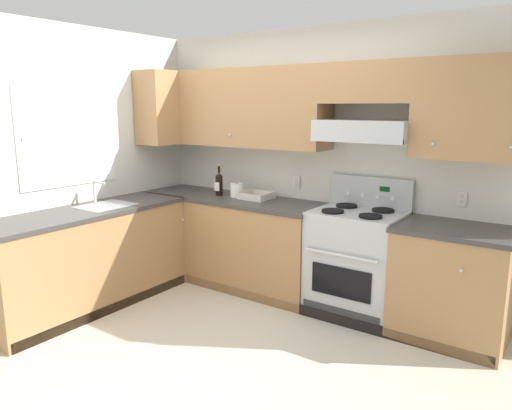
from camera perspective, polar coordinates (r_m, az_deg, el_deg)
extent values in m
plane|color=beige|center=(3.98, -7.74, -15.72)|extent=(7.04, 7.04, 0.00)
cube|color=silver|center=(4.66, 9.84, 4.72)|extent=(4.68, 0.12, 2.55)
cube|color=#A87A4C|center=(4.94, -1.80, 11.37)|extent=(1.90, 0.34, 0.76)
cube|color=#A87A4C|center=(4.02, 24.80, 10.27)|extent=(0.93, 0.34, 0.76)
cube|color=#A87A4C|center=(4.27, 13.27, 13.85)|extent=(0.80, 0.34, 0.34)
cube|color=#B7BABC|center=(4.23, 12.82, 8.61)|extent=(0.80, 0.46, 0.17)
cube|color=#B7BABC|center=(4.03, 11.56, 7.46)|extent=(0.80, 0.03, 0.04)
sphere|color=silver|center=(4.80, -3.10, 8.24)|extent=(0.02, 0.02, 0.02)
sphere|color=silver|center=(3.91, 20.15, 6.79)|extent=(0.02, 0.02, 0.02)
sphere|color=silver|center=(3.80, 27.86, 6.04)|extent=(0.02, 0.02, 0.02)
cube|color=silver|center=(4.82, 4.77, 2.74)|extent=(0.08, 0.01, 0.12)
cube|color=silver|center=(4.82, 4.75, 2.99)|extent=(0.03, 0.00, 0.03)
cube|color=silver|center=(4.82, 4.74, 2.47)|extent=(0.03, 0.00, 0.03)
cube|color=silver|center=(4.26, 23.10, 0.67)|extent=(0.08, 0.01, 0.12)
cube|color=silver|center=(4.26, 23.10, 0.95)|extent=(0.03, 0.00, 0.03)
cube|color=silver|center=(4.26, 23.06, 0.36)|extent=(0.03, 0.00, 0.03)
cube|color=silver|center=(4.89, -21.44, 4.40)|extent=(0.12, 4.00, 2.55)
cube|color=white|center=(4.82, -21.37, 7.60)|extent=(0.04, 1.00, 0.92)
cube|color=white|center=(4.80, -21.24, 7.60)|extent=(0.01, 0.90, 0.82)
cube|color=white|center=(4.80, -21.22, 7.60)|extent=(0.01, 0.90, 0.02)
cube|color=#A87A4C|center=(5.36, -10.42, 11.20)|extent=(0.34, 0.64, 0.76)
cube|color=#A87A4C|center=(5.04, -2.79, -4.36)|extent=(1.97, 0.61, 0.87)
cube|color=#3D3A38|center=(4.93, -2.84, 0.73)|extent=(1.99, 0.63, 0.04)
cube|color=#A87A4C|center=(4.13, 22.03, -8.85)|extent=(0.84, 0.61, 0.87)
cube|color=#3D3A38|center=(4.00, 22.53, -2.72)|extent=(0.87, 0.63, 0.04)
cube|color=black|center=(4.52, 3.31, -11.56)|extent=(3.54, 0.06, 0.09)
sphere|color=silver|center=(4.99, -8.63, -1.73)|extent=(0.03, 0.03, 0.03)
sphere|color=silver|center=(3.74, 23.06, -7.13)|extent=(0.03, 0.03, 0.03)
cube|color=#A87A4C|center=(4.70, -19.21, -6.21)|extent=(0.61, 1.89, 0.87)
cube|color=#3D3A38|center=(4.58, -19.58, -0.78)|extent=(0.63, 1.91, 0.04)
cube|color=black|center=(4.62, -16.84, -11.52)|extent=(0.06, 1.85, 0.09)
cube|color=#999B9E|center=(4.72, -17.27, -0.09)|extent=(0.40, 0.48, 0.01)
cube|color=#28282B|center=(4.73, -17.21, -0.95)|extent=(0.34, 0.42, 0.14)
cylinder|color=silver|center=(4.82, -18.51, 1.45)|extent=(0.03, 0.03, 0.22)
cylinder|color=silver|center=(4.74, -18.01, 2.54)|extent=(0.16, 0.02, 0.02)
cube|color=#B7BABC|center=(4.36, 11.67, -6.88)|extent=(0.76, 0.58, 0.91)
cube|color=black|center=(4.13, 9.96, -8.98)|extent=(0.53, 0.01, 0.26)
cylinder|color=silver|center=(4.04, 9.94, -5.88)|extent=(0.65, 0.02, 0.02)
cube|color=#333333|center=(4.24, 9.83, -12.58)|extent=(0.70, 0.01, 0.11)
cube|color=#B7BABC|center=(4.24, 11.93, -0.92)|extent=(0.76, 0.58, 0.02)
cube|color=#B7BABC|center=(4.46, 13.39, 1.41)|extent=(0.76, 0.04, 0.29)
cube|color=#053F0C|center=(4.39, 14.94, 1.83)|extent=(0.09, 0.01, 0.04)
cylinder|color=black|center=(4.18, 9.04, -0.73)|extent=(0.19, 0.19, 0.02)
cylinder|color=black|center=(4.18, 9.03, -0.81)|extent=(0.07, 0.07, 0.01)
cylinder|color=black|center=(4.05, 13.35, -1.31)|extent=(0.19, 0.19, 0.02)
cylinder|color=black|center=(4.05, 13.35, -1.39)|extent=(0.07, 0.07, 0.01)
cylinder|color=black|center=(4.43, 10.65, -0.09)|extent=(0.19, 0.19, 0.02)
cylinder|color=black|center=(4.43, 10.64, -0.17)|extent=(0.07, 0.07, 0.01)
cylinder|color=black|center=(4.30, 14.76, -0.62)|extent=(0.19, 0.19, 0.02)
cylinder|color=black|center=(4.30, 14.75, -0.70)|extent=(0.07, 0.07, 0.01)
cylinder|color=white|center=(4.53, 10.84, 1.35)|extent=(0.04, 0.02, 0.04)
cylinder|color=white|center=(4.47, 12.48, 1.15)|extent=(0.04, 0.02, 0.04)
cylinder|color=white|center=(4.42, 14.15, 0.95)|extent=(0.04, 0.02, 0.04)
cylinder|color=white|center=(4.38, 15.87, 0.75)|extent=(0.04, 0.02, 0.04)
cylinder|color=black|center=(5.02, -4.37, 2.28)|extent=(0.07, 0.07, 0.20)
cone|color=black|center=(5.00, -4.39, 3.62)|extent=(0.07, 0.07, 0.04)
cylinder|color=black|center=(4.99, -4.40, 4.34)|extent=(0.03, 0.03, 0.09)
cylinder|color=gold|center=(4.98, -4.41, 4.75)|extent=(0.03, 0.03, 0.02)
cube|color=silver|center=(4.99, -4.65, 2.17)|extent=(0.07, 0.00, 0.09)
cube|color=beige|center=(4.84, 0.03, 0.85)|extent=(0.24, 0.22, 0.02)
cube|color=beige|center=(4.73, -0.88, 0.90)|extent=(0.29, 0.01, 0.07)
cube|color=beige|center=(4.94, 0.90, 1.36)|extent=(0.29, 0.01, 0.07)
cube|color=beige|center=(4.91, -1.31, 1.31)|extent=(0.01, 0.25, 0.07)
cube|color=beige|center=(4.75, 1.41, 0.96)|extent=(0.01, 0.25, 0.07)
cylinder|color=white|center=(4.93, -2.29, 1.76)|extent=(0.13, 0.13, 0.14)
cylinder|color=#9E7A51|center=(4.92, -2.30, 2.51)|extent=(0.04, 0.04, 0.01)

